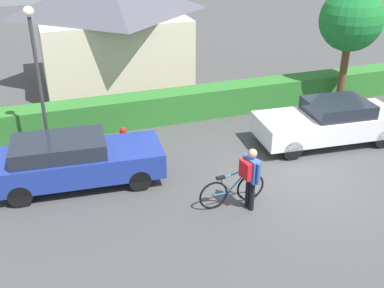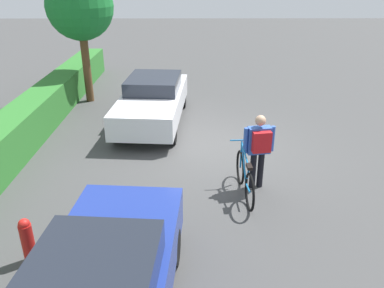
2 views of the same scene
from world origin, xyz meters
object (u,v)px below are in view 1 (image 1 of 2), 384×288
(bicycle, at_px, (232,190))
(tree_kerbside, at_px, (351,21))
(person_rider, at_px, (250,173))
(street_lamp, at_px, (37,68))
(fire_hydrant, at_px, (124,139))
(parked_car_far, at_px, (329,121))
(parked_car_near, at_px, (75,160))

(bicycle, height_order, tree_kerbside, tree_kerbside)
(person_rider, bearing_deg, street_lamp, 137.68)
(street_lamp, relative_size, fire_hydrant, 5.52)
(bicycle, relative_size, fire_hydrant, 2.20)
(parked_car_far, bearing_deg, fire_hydrant, 166.74)
(parked_car_far, xyz_separation_m, fire_hydrant, (-6.21, 1.46, -0.30))
(bicycle, relative_size, street_lamp, 0.40)
(bicycle, relative_size, tree_kerbside, 0.41)
(parked_car_near, xyz_separation_m, person_rider, (3.86, -2.55, 0.26))
(bicycle, bearing_deg, fire_hydrant, 118.14)
(parked_car_far, bearing_deg, street_lamp, 169.75)
(person_rider, xyz_separation_m, tree_kerbside, (6.10, 5.01, 2.20))
(person_rider, bearing_deg, bicycle, 135.09)
(person_rider, xyz_separation_m, street_lamp, (-4.45, 4.05, 1.87))
(parked_car_near, xyz_separation_m, street_lamp, (-0.58, 1.50, 2.13))
(parked_car_near, distance_m, parked_car_far, 7.80)
(parked_car_far, relative_size, person_rider, 2.79)
(parked_car_far, distance_m, street_lamp, 8.78)
(bicycle, bearing_deg, street_lamp, 137.88)
(street_lamp, bearing_deg, person_rider, -42.32)
(bicycle, bearing_deg, parked_car_near, 147.78)
(parked_car_far, distance_m, tree_kerbside, 4.11)
(parked_car_far, xyz_separation_m, person_rider, (-3.93, -2.53, 0.28))
(parked_car_near, height_order, fire_hydrant, parked_car_near)
(parked_car_far, height_order, fire_hydrant, parked_car_far)
(parked_car_near, bearing_deg, parked_car_far, -0.08)
(bicycle, height_order, person_rider, person_rider)
(parked_car_far, relative_size, fire_hydrant, 5.66)
(fire_hydrant, bearing_deg, bicycle, -61.86)
(bicycle, distance_m, tree_kerbside, 8.42)
(person_rider, distance_m, street_lamp, 6.30)
(parked_car_far, height_order, person_rider, person_rider)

